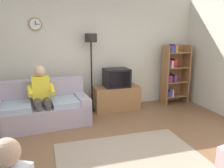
# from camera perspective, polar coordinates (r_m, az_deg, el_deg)

# --- Properties ---
(ground_plane) EXTENTS (12.00, 12.00, 0.00)m
(ground_plane) POSITION_cam_1_polar(r_m,az_deg,el_deg) (3.67, 2.82, -18.19)
(ground_plane) COLOR brown
(back_wall_assembly) EXTENTS (6.20, 0.17, 2.70)m
(back_wall_assembly) POSITION_cam_1_polar(r_m,az_deg,el_deg) (5.74, -6.05, 7.43)
(back_wall_assembly) COLOR beige
(back_wall_assembly) RESTS_ON ground_plane
(couch) EXTENTS (1.97, 1.04, 0.90)m
(couch) POSITION_cam_1_polar(r_m,az_deg,el_deg) (4.99, -17.11, -6.14)
(couch) COLOR #A899A8
(couch) RESTS_ON ground_plane
(tv_stand) EXTENTS (1.10, 0.56, 0.58)m
(tv_stand) POSITION_cam_1_polar(r_m,az_deg,el_deg) (5.70, 1.04, -3.41)
(tv_stand) COLOR olive
(tv_stand) RESTS_ON ground_plane
(tv) EXTENTS (0.60, 0.49, 0.44)m
(tv) POSITION_cam_1_polar(r_m,az_deg,el_deg) (5.55, 1.14, 1.58)
(tv) COLOR black
(tv) RESTS_ON tv_stand
(bookshelf) EXTENTS (0.68, 0.36, 1.58)m
(bookshelf) POSITION_cam_1_polar(r_m,az_deg,el_deg) (6.32, 14.99, 2.65)
(bookshelf) COLOR olive
(bookshelf) RESTS_ON ground_plane
(floor_lamp) EXTENTS (0.28, 0.28, 1.85)m
(floor_lamp) POSITION_cam_1_polar(r_m,az_deg,el_deg) (5.43, -5.21, 8.19)
(floor_lamp) COLOR black
(floor_lamp) RESTS_ON ground_plane
(area_rug) EXTENTS (2.20, 1.70, 0.01)m
(area_rug) POSITION_cam_1_polar(r_m,az_deg,el_deg) (3.65, 4.95, -18.36)
(area_rug) COLOR gray
(area_rug) RESTS_ON ground_plane
(person_on_couch) EXTENTS (0.54, 0.56, 1.24)m
(person_on_couch) POSITION_cam_1_polar(r_m,az_deg,el_deg) (4.78, -17.11, -2.16)
(person_on_couch) COLOR yellow
(person_on_couch) RESTS_ON ground_plane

